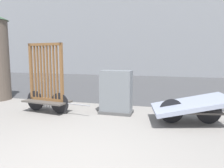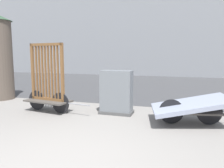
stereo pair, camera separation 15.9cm
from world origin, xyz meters
The scene contains 6 objects.
ground_plane centered at (0.00, 0.00, 0.00)m, with size 60.00×60.00×0.00m, color gray.
road_strip centered at (0.00, 8.95, 0.00)m, with size 56.00×9.98×0.01m.
building_facade centered at (0.00, 15.94, 5.65)m, with size 48.00×4.00×11.30m.
bike_cart_with_bedframe centered at (-1.86, 2.59, 0.67)m, with size 2.03×0.77×1.88m.
bike_cart_with_mattress centered at (1.86, 2.59, 0.41)m, with size 2.26×1.41×0.66m.
utility_cabinet centered at (0.01, 2.95, 0.54)m, with size 0.88×0.47×1.16m.
Camera 1 is at (1.47, -2.59, 1.56)m, focal length 35.00 mm.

